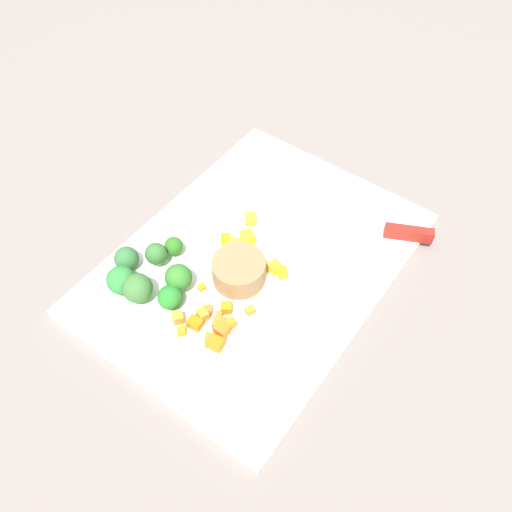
# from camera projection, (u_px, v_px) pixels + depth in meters

# --- Properties ---
(ground_plane) EXTENTS (4.00, 4.00, 0.00)m
(ground_plane) POSITION_uv_depth(u_px,v_px,m) (256.00, 265.00, 0.81)
(ground_plane) COLOR slate
(cutting_board) EXTENTS (0.49, 0.37, 0.01)m
(cutting_board) POSITION_uv_depth(u_px,v_px,m) (256.00, 262.00, 0.81)
(cutting_board) COLOR white
(cutting_board) RESTS_ON ground_plane
(prep_bowl) EXTENTS (0.08, 0.08, 0.04)m
(prep_bowl) POSITION_uv_depth(u_px,v_px,m) (240.00, 272.00, 0.77)
(prep_bowl) COLOR olive
(prep_bowl) RESTS_ON cutting_board
(chef_knife) EXTENTS (0.16, 0.31, 0.02)m
(chef_knife) POSITION_uv_depth(u_px,v_px,m) (366.00, 229.00, 0.83)
(chef_knife) COLOR silver
(chef_knife) RESTS_ON cutting_board
(carrot_dice_0) EXTENTS (0.02, 0.02, 0.01)m
(carrot_dice_0) POSITION_uv_depth(u_px,v_px,m) (230.00, 324.00, 0.73)
(carrot_dice_0) COLOR orange
(carrot_dice_0) RESTS_ON cutting_board
(carrot_dice_1) EXTENTS (0.02, 0.02, 0.02)m
(carrot_dice_1) POSITION_uv_depth(u_px,v_px,m) (222.00, 331.00, 0.72)
(carrot_dice_1) COLOR orange
(carrot_dice_1) RESTS_ON cutting_board
(carrot_dice_2) EXTENTS (0.02, 0.02, 0.01)m
(carrot_dice_2) POSITION_uv_depth(u_px,v_px,m) (210.00, 340.00, 0.71)
(carrot_dice_2) COLOR orange
(carrot_dice_2) RESTS_ON cutting_board
(carrot_dice_3) EXTENTS (0.02, 0.02, 0.01)m
(carrot_dice_3) POSITION_uv_depth(u_px,v_px,m) (226.00, 308.00, 0.74)
(carrot_dice_3) COLOR orange
(carrot_dice_3) RESTS_ON cutting_board
(carrot_dice_4) EXTENTS (0.01, 0.01, 0.01)m
(carrot_dice_4) POSITION_uv_depth(u_px,v_px,m) (219.00, 316.00, 0.74)
(carrot_dice_4) COLOR orange
(carrot_dice_4) RESTS_ON cutting_board
(carrot_dice_5) EXTENTS (0.02, 0.02, 0.02)m
(carrot_dice_5) POSITION_uv_depth(u_px,v_px,m) (178.00, 318.00, 0.73)
(carrot_dice_5) COLOR orange
(carrot_dice_5) RESTS_ON cutting_board
(carrot_dice_6) EXTENTS (0.02, 0.02, 0.01)m
(carrot_dice_6) POSITION_uv_depth(u_px,v_px,m) (219.00, 323.00, 0.73)
(carrot_dice_6) COLOR orange
(carrot_dice_6) RESTS_ON cutting_board
(carrot_dice_7) EXTENTS (0.01, 0.01, 0.01)m
(carrot_dice_7) POSITION_uv_depth(u_px,v_px,m) (202.00, 287.00, 0.77)
(carrot_dice_7) COLOR orange
(carrot_dice_7) RESTS_ON cutting_board
(carrot_dice_8) EXTENTS (0.02, 0.02, 0.02)m
(carrot_dice_8) POSITION_uv_depth(u_px,v_px,m) (217.00, 344.00, 0.71)
(carrot_dice_8) COLOR orange
(carrot_dice_8) RESTS_ON cutting_board
(carrot_dice_9) EXTENTS (0.02, 0.01, 0.01)m
(carrot_dice_9) POSITION_uv_depth(u_px,v_px,m) (250.00, 310.00, 0.74)
(carrot_dice_9) COLOR orange
(carrot_dice_9) RESTS_ON cutting_board
(carrot_dice_10) EXTENTS (0.02, 0.02, 0.01)m
(carrot_dice_10) POSITION_uv_depth(u_px,v_px,m) (209.00, 311.00, 0.74)
(carrot_dice_10) COLOR orange
(carrot_dice_10) RESTS_ON cutting_board
(carrot_dice_11) EXTENTS (0.02, 0.02, 0.01)m
(carrot_dice_11) POSITION_uv_depth(u_px,v_px,m) (201.00, 313.00, 0.74)
(carrot_dice_11) COLOR orange
(carrot_dice_11) RESTS_ON cutting_board
(carrot_dice_12) EXTENTS (0.02, 0.02, 0.01)m
(carrot_dice_12) POSITION_uv_depth(u_px,v_px,m) (196.00, 324.00, 0.73)
(carrot_dice_12) COLOR orange
(carrot_dice_12) RESTS_ON cutting_board
(carrot_dice_13) EXTENTS (0.02, 0.02, 0.01)m
(carrot_dice_13) POSITION_uv_depth(u_px,v_px,m) (181.00, 331.00, 0.72)
(carrot_dice_13) COLOR orange
(carrot_dice_13) RESTS_ON cutting_board
(pepper_dice_0) EXTENTS (0.02, 0.01, 0.02)m
(pepper_dice_0) POSITION_uv_depth(u_px,v_px,m) (234.00, 243.00, 0.81)
(pepper_dice_0) COLOR yellow
(pepper_dice_0) RESTS_ON cutting_board
(pepper_dice_1) EXTENTS (0.03, 0.03, 0.02)m
(pepper_dice_1) POSITION_uv_depth(u_px,v_px,m) (248.00, 238.00, 0.82)
(pepper_dice_1) COLOR yellow
(pepper_dice_1) RESTS_ON cutting_board
(pepper_dice_2) EXTENTS (0.02, 0.02, 0.01)m
(pepper_dice_2) POSITION_uv_depth(u_px,v_px,m) (281.00, 273.00, 0.78)
(pepper_dice_2) COLOR yellow
(pepper_dice_2) RESTS_ON cutting_board
(pepper_dice_3) EXTENTS (0.02, 0.02, 0.02)m
(pepper_dice_3) POSITION_uv_depth(u_px,v_px,m) (273.00, 268.00, 0.79)
(pepper_dice_3) COLOR yellow
(pepper_dice_3) RESTS_ON cutting_board
(pepper_dice_4) EXTENTS (0.02, 0.02, 0.02)m
(pepper_dice_4) POSITION_uv_depth(u_px,v_px,m) (227.00, 238.00, 0.82)
(pepper_dice_4) COLOR yellow
(pepper_dice_4) RESTS_ON cutting_board
(pepper_dice_5) EXTENTS (0.02, 0.02, 0.02)m
(pepper_dice_5) POSITION_uv_depth(u_px,v_px,m) (244.00, 245.00, 0.81)
(pepper_dice_5) COLOR yellow
(pepper_dice_5) RESTS_ON cutting_board
(pepper_dice_6) EXTENTS (0.02, 0.02, 0.02)m
(pepper_dice_6) POSITION_uv_depth(u_px,v_px,m) (250.00, 219.00, 0.84)
(pepper_dice_6) COLOR yellow
(pepper_dice_6) RESTS_ON cutting_board
(broccoli_floret_0) EXTENTS (0.04, 0.04, 0.04)m
(broccoli_floret_0) POSITION_uv_depth(u_px,v_px,m) (127.00, 259.00, 0.78)
(broccoli_floret_0) COLOR #8AAC58
(broccoli_floret_0) RESTS_ON cutting_board
(broccoli_floret_1) EXTENTS (0.04, 0.04, 0.05)m
(broccoli_floret_1) POSITION_uv_depth(u_px,v_px,m) (138.00, 288.00, 0.74)
(broccoli_floret_1) COLOR #91B369
(broccoli_floret_1) RESTS_ON cutting_board
(broccoli_floret_2) EXTENTS (0.03, 0.03, 0.03)m
(broccoli_floret_2) POSITION_uv_depth(u_px,v_px,m) (174.00, 246.00, 0.80)
(broccoli_floret_2) COLOR #80B467
(broccoli_floret_2) RESTS_ON cutting_board
(broccoli_floret_3) EXTENTS (0.03, 0.03, 0.04)m
(broccoli_floret_3) POSITION_uv_depth(u_px,v_px,m) (156.00, 254.00, 0.78)
(broccoli_floret_3) COLOR #97B45A
(broccoli_floret_3) RESTS_ON cutting_board
(broccoli_floret_4) EXTENTS (0.04, 0.04, 0.04)m
(broccoli_floret_4) POSITION_uv_depth(u_px,v_px,m) (121.00, 280.00, 0.76)
(broccoli_floret_4) COLOR #8BB959
(broccoli_floret_4) RESTS_ON cutting_board
(broccoli_floret_5) EXTENTS (0.04, 0.04, 0.05)m
(broccoli_floret_5) POSITION_uv_depth(u_px,v_px,m) (179.00, 278.00, 0.75)
(broccoli_floret_5) COLOR #87B562
(broccoli_floret_5) RESTS_ON cutting_board
(broccoli_floret_6) EXTENTS (0.04, 0.04, 0.04)m
(broccoli_floret_6) POSITION_uv_depth(u_px,v_px,m) (170.00, 298.00, 0.74)
(broccoli_floret_6) COLOR #8ABC61
(broccoli_floret_6) RESTS_ON cutting_board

